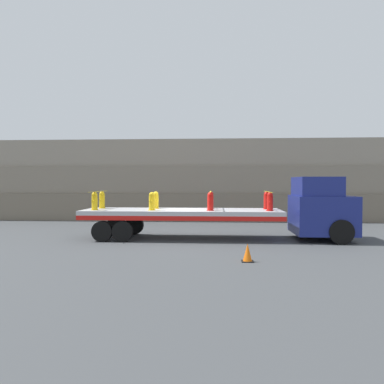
% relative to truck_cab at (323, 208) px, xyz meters
% --- Properties ---
extents(ground_plane, '(120.00, 120.00, 0.00)m').
position_rel_truck_cab_xyz_m(ground_plane, '(-6.36, 0.00, -1.41)').
color(ground_plane, '#3F4244').
extents(rock_cliff, '(60.00, 3.30, 5.47)m').
position_rel_truck_cab_xyz_m(rock_cliff, '(-6.36, 8.97, 1.32)').
color(rock_cliff, '#706656').
rests_on(rock_cliff, ground_plane).
extents(truck_cab, '(2.55, 2.75, 2.82)m').
position_rel_truck_cab_xyz_m(truck_cab, '(0.00, 0.00, 0.00)').
color(truck_cab, navy).
rests_on(truck_cab, ground_plane).
extents(flatbed_trailer, '(9.04, 2.61, 1.33)m').
position_rel_truck_cab_xyz_m(flatbed_trailer, '(-6.87, 0.00, -0.32)').
color(flatbed_trailer, '#B2B2B7').
rests_on(flatbed_trailer, ground_plane).
extents(fire_hydrant_yellow_near_0, '(0.33, 0.55, 0.82)m').
position_rel_truck_cab_xyz_m(fire_hydrant_yellow_near_0, '(-10.28, -0.55, 0.31)').
color(fire_hydrant_yellow_near_0, gold).
rests_on(fire_hydrant_yellow_near_0, flatbed_trailer).
extents(fire_hydrant_yellow_far_0, '(0.33, 0.55, 0.82)m').
position_rel_truck_cab_xyz_m(fire_hydrant_yellow_far_0, '(-10.28, 0.55, 0.31)').
color(fire_hydrant_yellow_far_0, gold).
rests_on(fire_hydrant_yellow_far_0, flatbed_trailer).
extents(fire_hydrant_yellow_near_1, '(0.33, 0.55, 0.82)m').
position_rel_truck_cab_xyz_m(fire_hydrant_yellow_near_1, '(-7.67, -0.55, 0.31)').
color(fire_hydrant_yellow_near_1, gold).
rests_on(fire_hydrant_yellow_near_1, flatbed_trailer).
extents(fire_hydrant_yellow_far_1, '(0.33, 0.55, 0.82)m').
position_rel_truck_cab_xyz_m(fire_hydrant_yellow_far_1, '(-7.67, 0.55, 0.31)').
color(fire_hydrant_yellow_far_1, gold).
rests_on(fire_hydrant_yellow_far_1, flatbed_trailer).
extents(fire_hydrant_red_near_2, '(0.33, 0.55, 0.82)m').
position_rel_truck_cab_xyz_m(fire_hydrant_red_near_2, '(-5.06, -0.55, 0.31)').
color(fire_hydrant_red_near_2, red).
rests_on(fire_hydrant_red_near_2, flatbed_trailer).
extents(fire_hydrant_red_far_2, '(0.33, 0.55, 0.82)m').
position_rel_truck_cab_xyz_m(fire_hydrant_red_far_2, '(-5.06, 0.55, 0.31)').
color(fire_hydrant_red_far_2, red).
rests_on(fire_hydrant_red_far_2, flatbed_trailer).
extents(fire_hydrant_red_near_3, '(0.33, 0.55, 0.82)m').
position_rel_truck_cab_xyz_m(fire_hydrant_red_near_3, '(-2.45, -0.55, 0.31)').
color(fire_hydrant_red_near_3, red).
rests_on(fire_hydrant_red_near_3, flatbed_trailer).
extents(fire_hydrant_red_far_3, '(0.33, 0.55, 0.82)m').
position_rel_truck_cab_xyz_m(fire_hydrant_red_far_3, '(-2.45, 0.55, 0.31)').
color(fire_hydrant_red_far_3, red).
rests_on(fire_hydrant_red_far_3, flatbed_trailer).
extents(cargo_strap_rear, '(0.05, 2.71, 0.01)m').
position_rel_truck_cab_xyz_m(cargo_strap_rear, '(-10.28, 0.00, 0.74)').
color(cargo_strap_rear, yellow).
rests_on(cargo_strap_rear, fire_hydrant_yellow_near_0).
extents(cargo_strap_middle, '(0.05, 2.71, 0.01)m').
position_rel_truck_cab_xyz_m(cargo_strap_middle, '(-5.06, 0.00, 0.74)').
color(cargo_strap_middle, yellow).
rests_on(cargo_strap_middle, fire_hydrant_red_near_2).
extents(cargo_strap_front, '(0.05, 2.71, 0.01)m').
position_rel_truck_cab_xyz_m(cargo_strap_front, '(-2.45, 0.00, 0.74)').
color(cargo_strap_front, yellow).
rests_on(cargo_strap_front, fire_hydrant_red_near_3).
extents(traffic_cone, '(0.39, 0.39, 0.59)m').
position_rel_truck_cab_xyz_m(traffic_cone, '(-3.78, -4.91, -1.13)').
color(traffic_cone, black).
rests_on(traffic_cone, ground_plane).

